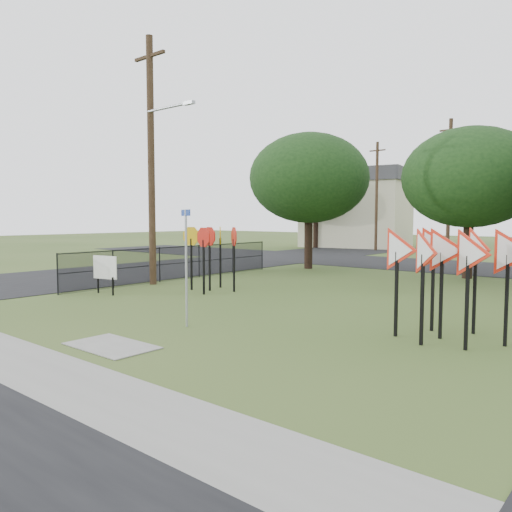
{
  "coord_description": "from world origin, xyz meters",
  "views": [
    {
      "loc": [
        9.12,
        -8.45,
        2.75
      ],
      "look_at": [
        -0.48,
        3.0,
        1.6
      ],
      "focal_mm": 35.0,
      "sensor_mm": 36.0,
      "label": 1
    }
  ],
  "objects_px": {
    "yield_sign_cluster": "(449,256)",
    "stop_sign_cluster": "(212,243)",
    "street_name_sign": "(186,260)",
    "info_board": "(105,269)"
  },
  "relations": [
    {
      "from": "street_name_sign",
      "to": "stop_sign_cluster",
      "type": "relative_size",
      "value": 1.22
    },
    {
      "from": "info_board",
      "to": "yield_sign_cluster",
      "type": "bearing_deg",
      "value": 5.31
    },
    {
      "from": "stop_sign_cluster",
      "to": "yield_sign_cluster",
      "type": "distance_m",
      "value": 9.63
    },
    {
      "from": "street_name_sign",
      "to": "yield_sign_cluster",
      "type": "relative_size",
      "value": 0.89
    },
    {
      "from": "street_name_sign",
      "to": "info_board",
      "type": "xyz_separation_m",
      "value": [
        -6.27,
        1.76,
        -0.77
      ]
    },
    {
      "from": "stop_sign_cluster",
      "to": "yield_sign_cluster",
      "type": "xyz_separation_m",
      "value": [
        9.43,
        -1.97,
        0.09
      ]
    },
    {
      "from": "yield_sign_cluster",
      "to": "info_board",
      "type": "height_order",
      "value": "yield_sign_cluster"
    },
    {
      "from": "yield_sign_cluster",
      "to": "stop_sign_cluster",
      "type": "bearing_deg",
      "value": 168.22
    },
    {
      "from": "yield_sign_cluster",
      "to": "info_board",
      "type": "relative_size",
      "value": 2.38
    },
    {
      "from": "street_name_sign",
      "to": "stop_sign_cluster",
      "type": "xyz_separation_m",
      "value": [
        -3.92,
        4.82,
        0.11
      ]
    }
  ]
}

